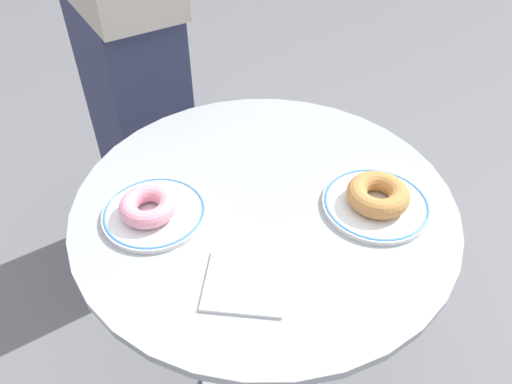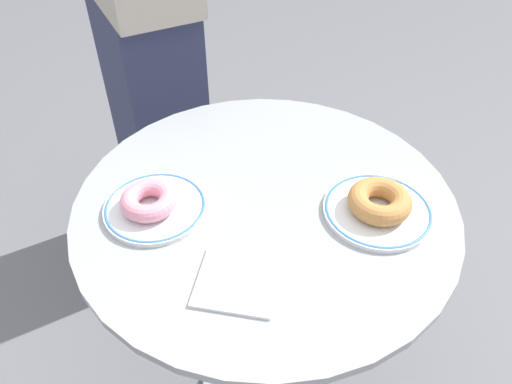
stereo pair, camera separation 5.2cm
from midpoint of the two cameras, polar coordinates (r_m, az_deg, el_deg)
The scene contains 7 objects.
cafe_table at distance 1.11m, azimuth 2.28°, elevation -9.22°, with size 0.74×0.74×0.77m.
plate_left at distance 0.94m, azimuth -9.95°, elevation -1.79°, with size 0.19×0.19×0.01m.
plate_right at distance 0.96m, azimuth 15.28°, elevation -2.11°, with size 0.20×0.20×0.01m.
donut_pink_frosted at distance 0.93m, azimuth -10.66°, elevation -1.00°, with size 0.11×0.11×0.03m, color pink.
donut_old_fashioned at distance 0.94m, azimuth 15.55°, elevation -1.04°, with size 0.12×0.12×0.04m, color #BC7F42.
paper_napkin at distance 0.82m, azimuth -0.35°, elevation -10.32°, with size 0.13×0.12×0.01m, color white.
person_figure at distance 1.50m, azimuth -11.76°, elevation 17.28°, with size 0.39×0.50×1.66m.
Camera 2 is at (-0.04, -0.69, 1.42)m, focal length 34.85 mm.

